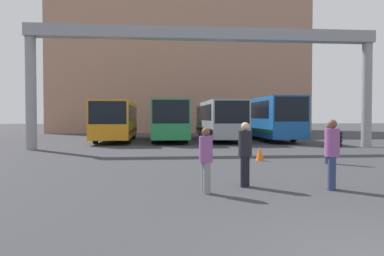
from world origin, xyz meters
TOP-DOWN VIEW (x-y plane):
  - building_backdrop at (0.00, 44.41)m, footprint 30.73×12.00m
  - overhead_gantry at (0.00, 17.70)m, footprint 20.63×0.80m
  - bus_slot_0 at (-6.02, 25.08)m, footprint 2.62×10.63m
  - bus_slot_1 at (-2.01, 25.01)m, footprint 2.62×10.48m
  - bus_slot_2 at (2.01, 25.05)m, footprint 2.55×10.56m
  - bus_slot_3 at (6.02, 25.84)m, footprint 2.57×12.15m
  - pedestrian_mid_left at (-0.57, 5.46)m, footprint 0.36×0.36m
  - pedestrian_near_left at (1.54, 4.85)m, footprint 0.37×0.37m
  - pedestrian_mid_right at (3.91, 9.97)m, footprint 0.33×0.33m
  - pedestrian_near_right at (-1.73, 4.69)m, footprint 0.33×0.33m
  - traffic_cone at (1.46, 11.23)m, footprint 0.37×0.37m
  - tire_stack at (8.22, 18.31)m, footprint 1.04×1.04m

SIDE VIEW (x-z plane):
  - traffic_cone at x=1.46m, z-range 0.00..0.60m
  - tire_stack at x=8.22m, z-range 0.00..0.96m
  - pedestrian_near_right at x=-1.73m, z-range 0.05..1.65m
  - pedestrian_mid_right at x=3.91m, z-range 0.05..1.66m
  - pedestrian_mid_left at x=-0.57m, z-range 0.05..1.77m
  - pedestrian_near_left at x=1.54m, z-range 0.06..1.85m
  - bus_slot_0 at x=-6.02m, z-range 0.23..3.20m
  - bus_slot_2 at x=2.01m, z-range 0.23..3.27m
  - bus_slot_1 at x=-2.01m, z-range 0.24..3.29m
  - bus_slot_3 at x=6.02m, z-range 0.25..3.57m
  - overhead_gantry at x=0.00m, z-range 2.19..9.29m
  - building_backdrop at x=0.00m, z-range 0.00..17.88m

